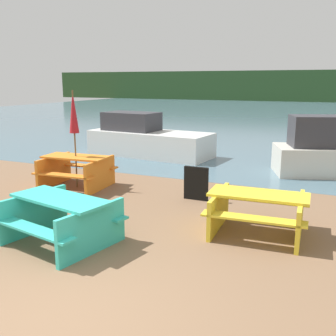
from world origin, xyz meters
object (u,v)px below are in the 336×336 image
object	(u,v)px
picnic_table_orange	(76,169)
picnic_table_yellow	(258,209)
picnic_table_teal	(61,216)
umbrella_crimson	(74,113)
boat	(146,139)
signboard	(196,183)

from	to	relation	value
picnic_table_orange	picnic_table_yellow	bearing A→B (deg)	-14.86
picnic_table_teal	umbrella_crimson	distance (m)	3.75
boat	signboard	xyz separation A→B (m)	(3.47, -4.43, -0.19)
picnic_table_teal	umbrella_crimson	bearing A→B (deg)	122.65
picnic_table_yellow	signboard	xyz separation A→B (m)	(-1.65, 1.45, -0.07)
picnic_table_orange	boat	size ratio (longest dim) A/B	0.37
picnic_table_teal	umbrella_crimson	xyz separation A→B (m)	(-1.88, 2.94, 1.38)
picnic_table_teal	umbrella_crimson	world-z (taller)	umbrella_crimson
picnic_table_teal	boat	bearing A→B (deg)	106.76
picnic_table_teal	boat	xyz separation A→B (m)	(-2.28, 7.57, 0.11)
signboard	boat	bearing A→B (deg)	128.06
picnic_table_yellow	signboard	bearing A→B (deg)	138.64
picnic_table_orange	picnic_table_teal	bearing A→B (deg)	-57.35
picnic_table_teal	picnic_table_yellow	xyz separation A→B (m)	(2.84, 1.68, -0.02)
umbrella_crimson	signboard	xyz separation A→B (m)	(3.07, 0.20, -1.46)
umbrella_crimson	picnic_table_orange	bearing A→B (deg)	45.00
picnic_table_yellow	boat	size ratio (longest dim) A/B	0.38
umbrella_crimson	signboard	world-z (taller)	umbrella_crimson
picnic_table_orange	boat	bearing A→B (deg)	94.91
picnic_table_teal	picnic_table_yellow	world-z (taller)	picnic_table_teal
picnic_table_yellow	umbrella_crimson	xyz separation A→B (m)	(-4.72, 1.25, 1.39)
picnic_table_yellow	signboard	distance (m)	2.20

